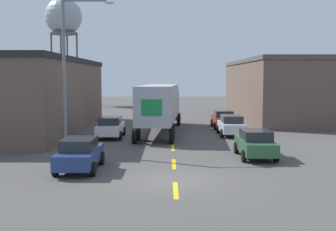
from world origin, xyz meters
The scene contains 12 objects.
ground_plane centered at (0.00, 0.00, 0.00)m, with size 160.00×160.00×0.00m, color #4C4947.
road_centerline centered at (0.00, 3.46, 0.00)m, with size 0.20×12.73×0.01m.
warehouse_left centered at (-14.05, 17.58, 3.05)m, with size 13.00×21.79×6.09m.
warehouse_right centered at (13.33, 28.31, 3.20)m, with size 11.56×22.64×6.40m.
semi_truck centered at (-0.91, 16.14, 2.36)m, with size 3.66×14.08×3.89m.
parked_car_right_mid centered at (4.59, 14.22, 0.82)m, with size 1.93×4.13×1.58m.
parked_car_right_far centered at (4.59, 19.03, 0.82)m, with size 1.93×4.13×1.58m.
parked_car_right_near centered at (4.59, 5.21, 0.82)m, with size 1.93×4.13×1.58m.
parked_car_left_far centered at (-4.59, 13.00, 0.82)m, with size 1.93×4.13×1.58m.
parked_car_left_near centered at (-4.59, 2.01, 0.82)m, with size 1.93×4.13×1.58m.
water_tower centered at (-17.13, 50.66, 14.03)m, with size 5.91×5.91×17.20m.
street_lamp centered at (-6.08, 6.80, 5.27)m, with size 3.11×0.32×9.09m.
Camera 1 is at (-0.31, -18.11, 4.51)m, focal length 45.00 mm.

